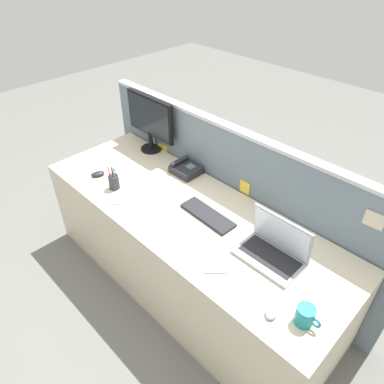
# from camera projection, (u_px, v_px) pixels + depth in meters

# --- Properties ---
(ground_plane) EXTENTS (10.00, 10.00, 0.00)m
(ground_plane) POSITION_uv_depth(u_px,v_px,m) (187.00, 281.00, 2.79)
(ground_plane) COLOR slate
(desk) EXTENTS (2.29, 0.80, 0.72)m
(desk) POSITION_uv_depth(u_px,v_px,m) (187.00, 248.00, 2.57)
(desk) COLOR beige
(desk) RESTS_ON ground_plane
(cubicle_divider) EXTENTS (2.52, 0.08, 1.17)m
(cubicle_divider) POSITION_uv_depth(u_px,v_px,m) (229.00, 197.00, 2.68)
(cubicle_divider) COLOR slate
(cubicle_divider) RESTS_ON ground_plane
(desktop_monitor) EXTENTS (0.51, 0.17, 0.46)m
(desktop_monitor) POSITION_uv_depth(u_px,v_px,m) (150.00, 119.00, 2.83)
(desktop_monitor) COLOR black
(desktop_monitor) RESTS_ON desk
(laptop) EXTENTS (0.37, 0.23, 0.26)m
(laptop) POSITION_uv_depth(u_px,v_px,m) (274.00, 247.00, 1.99)
(laptop) COLOR #9EA0A8
(laptop) RESTS_ON desk
(desk_phone) EXTENTS (0.20, 0.18, 0.09)m
(desk_phone) POSITION_uv_depth(u_px,v_px,m) (186.00, 169.00, 2.69)
(desk_phone) COLOR #232328
(desk_phone) RESTS_ON desk
(keyboard_main) EXTENTS (0.39, 0.14, 0.02)m
(keyboard_main) POSITION_uv_depth(u_px,v_px,m) (208.00, 215.00, 2.29)
(keyboard_main) COLOR #232328
(keyboard_main) RESTS_ON desk
(computer_mouse_right_hand) EXTENTS (0.09, 0.12, 0.03)m
(computer_mouse_right_hand) POSITION_uv_depth(u_px,v_px,m) (98.00, 174.00, 2.66)
(computer_mouse_right_hand) COLOR #232328
(computer_mouse_right_hand) RESTS_ON desk
(computer_mouse_left_hand) EXTENTS (0.09, 0.11, 0.03)m
(computer_mouse_left_hand) POSITION_uv_depth(u_px,v_px,m) (272.00, 311.00, 1.72)
(computer_mouse_left_hand) COLOR #B2B5BC
(computer_mouse_left_hand) RESTS_ON desk
(pen_cup) EXTENTS (0.07, 0.07, 0.19)m
(pen_cup) POSITION_uv_depth(u_px,v_px,m) (114.00, 182.00, 2.52)
(pen_cup) COLOR #333338
(pen_cup) RESTS_ON desk
(cell_phone_white_slab) EXTENTS (0.15, 0.14, 0.01)m
(cell_phone_white_slab) POSITION_uv_depth(u_px,v_px,m) (111.00, 201.00, 2.42)
(cell_phone_white_slab) COLOR silver
(cell_phone_white_slab) RESTS_ON desk
(cell_phone_silver_slab) EXTENTS (0.14, 0.13, 0.01)m
(cell_phone_silver_slab) POSITION_uv_depth(u_px,v_px,m) (215.00, 269.00, 1.94)
(cell_phone_silver_slab) COLOR #B7BAC1
(cell_phone_silver_slab) RESTS_ON desk
(coffee_mug) EXTENTS (0.13, 0.09, 0.10)m
(coffee_mug) POSITION_uv_depth(u_px,v_px,m) (305.00, 316.00, 1.66)
(coffee_mug) COLOR #197A84
(coffee_mug) RESTS_ON desk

